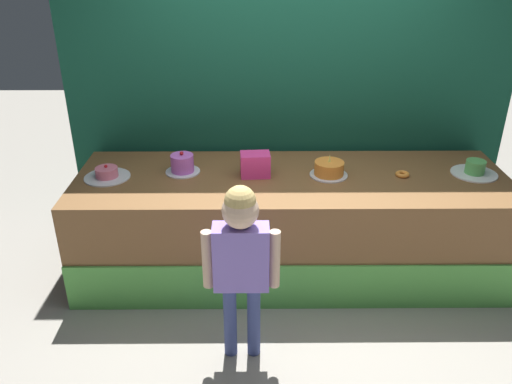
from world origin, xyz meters
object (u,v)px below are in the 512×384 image
at_px(donut, 402,174).
at_px(cake_far_right, 475,169).
at_px(pink_box, 255,165).
at_px(child_figure, 241,252).
at_px(cake_center_left, 182,164).
at_px(cake_center_right, 329,169).
at_px(cake_far_left, 107,174).

xyz_separation_m(donut, cake_far_right, (0.55, 0.03, 0.02)).
relative_size(pink_box, donut, 2.11).
distance_m(pink_box, cake_far_right, 1.67).
bearing_deg(pink_box, cake_far_right, 0.38).
relative_size(child_figure, cake_far_right, 3.50).
height_order(child_figure, cake_far_right, child_figure).
bearing_deg(pink_box, cake_center_left, 173.49).
bearing_deg(cake_center_right, cake_far_right, 0.88).
relative_size(pink_box, cake_far_right, 0.64).
distance_m(cake_far_left, cake_center_right, 1.67).
height_order(child_figure, cake_center_left, child_figure).
relative_size(child_figure, cake_far_left, 3.52).
bearing_deg(donut, cake_center_right, 178.38).
height_order(cake_far_left, cake_far_right, cake_far_right).
distance_m(donut, cake_center_left, 1.67).
bearing_deg(cake_far_right, pink_box, -179.62).
distance_m(child_figure, pink_box, 1.01).
relative_size(cake_center_left, cake_center_right, 0.92).
bearing_deg(pink_box, child_figure, -95.19).
bearing_deg(donut, pink_box, 178.88).
distance_m(donut, cake_far_left, 2.22).
bearing_deg(cake_far_right, child_figure, -150.17).
height_order(pink_box, cake_far_left, pink_box).
relative_size(donut, cake_far_right, 0.30).
relative_size(child_figure, cake_center_right, 4.20).
bearing_deg(cake_center_right, cake_far_left, -179.12).
xyz_separation_m(donut, cake_center_right, (-0.55, 0.02, 0.04)).
bearing_deg(child_figure, pink_box, 84.81).
height_order(donut, cake_center_right, cake_center_right).
distance_m(cake_far_left, cake_far_right, 2.78).
height_order(child_figure, pink_box, child_figure).
relative_size(pink_box, cake_far_left, 0.64).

